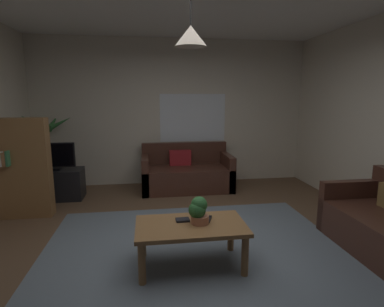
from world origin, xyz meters
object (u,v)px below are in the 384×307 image
(remote_on_table_0, at_px, (208,219))
(potted_palm_corner, at_px, (50,159))
(couch_under_window, at_px, (186,174))
(bookshelf_corner, at_px, (23,168))
(tv_stand, at_px, (55,184))
(potted_plant_on_table, at_px, (198,210))
(tv, at_px, (52,156))
(pendant_lamp, at_px, (191,36))
(book_on_table_0, at_px, (183,220))
(coffee_table, at_px, (191,231))

(remote_on_table_0, xyz_separation_m, potted_palm_corner, (-2.32, 2.78, 0.13))
(couch_under_window, xyz_separation_m, bookshelf_corner, (-2.42, -1.00, 0.43))
(remote_on_table_0, bearing_deg, tv_stand, -25.61)
(couch_under_window, xyz_separation_m, tv_stand, (-2.23, -0.27, -0.02))
(potted_plant_on_table, xyz_separation_m, bookshelf_corner, (-2.20, 1.61, 0.12))
(tv, distance_m, pendant_lamp, 3.38)
(book_on_table_0, xyz_separation_m, bookshelf_corner, (-2.05, 1.54, 0.25))
(remote_on_table_0, bearing_deg, coffee_table, 42.25)
(couch_under_window, distance_m, potted_plant_on_table, 2.64)
(remote_on_table_0, relative_size, pendant_lamp, 0.25)
(book_on_table_0, height_order, potted_plant_on_table, potted_plant_on_table)
(couch_under_window, height_order, book_on_table_0, couch_under_window)
(tv_stand, bearing_deg, tv, -90.00)
(potted_palm_corner, bearing_deg, pendant_lamp, -53.23)
(potted_plant_on_table, bearing_deg, remote_on_table_0, 26.08)
(book_on_table_0, height_order, remote_on_table_0, same)
(bookshelf_corner, relative_size, pendant_lamp, 2.20)
(bookshelf_corner, bearing_deg, remote_on_table_0, -33.96)
(coffee_table, bearing_deg, bookshelf_corner, 142.50)
(couch_under_window, height_order, tv, tv)
(tv, height_order, potted_palm_corner, potted_palm_corner)
(coffee_table, relative_size, book_on_table_0, 8.00)
(tv, bearing_deg, bookshelf_corner, -104.60)
(potted_plant_on_table, relative_size, potted_palm_corner, 0.19)
(potted_plant_on_table, bearing_deg, pendant_lamp, -167.49)
(tv_stand, distance_m, bookshelf_corner, 0.88)
(remote_on_table_0, distance_m, potted_palm_corner, 3.62)
(coffee_table, xyz_separation_m, tv, (-1.94, 2.34, 0.36))
(tv, relative_size, bookshelf_corner, 0.51)
(book_on_table_0, xyz_separation_m, potted_plant_on_table, (0.15, -0.07, 0.13))
(book_on_table_0, xyz_separation_m, remote_on_table_0, (0.26, -0.02, 0.00))
(potted_palm_corner, bearing_deg, tv, -69.60)
(coffee_table, height_order, tv, tv)
(coffee_table, distance_m, pendant_lamp, 1.84)
(remote_on_table_0, xyz_separation_m, pendant_lamp, (-0.19, -0.07, 1.76))
(remote_on_table_0, bearing_deg, pendant_lamp, 42.25)
(remote_on_table_0, height_order, potted_palm_corner, potted_palm_corner)
(coffee_table, height_order, tv_stand, tv_stand)
(pendant_lamp, bearing_deg, bookshelf_corner, 142.50)
(book_on_table_0, height_order, bookshelf_corner, bookshelf_corner)
(potted_palm_corner, height_order, pendant_lamp, pendant_lamp)
(tv_stand, distance_m, tv, 0.48)
(tv, relative_size, potted_palm_corner, 0.50)
(book_on_table_0, bearing_deg, tv_stand, 129.48)
(coffee_table, bearing_deg, tv_stand, 129.41)
(remote_on_table_0, xyz_separation_m, potted_plant_on_table, (-0.11, -0.05, 0.13))
(book_on_table_0, xyz_separation_m, pendant_lamp, (0.07, -0.09, 1.76))
(potted_palm_corner, bearing_deg, book_on_table_0, -53.25)
(remote_on_table_0, distance_m, bookshelf_corner, 2.80)
(tv, bearing_deg, book_on_table_0, -50.25)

